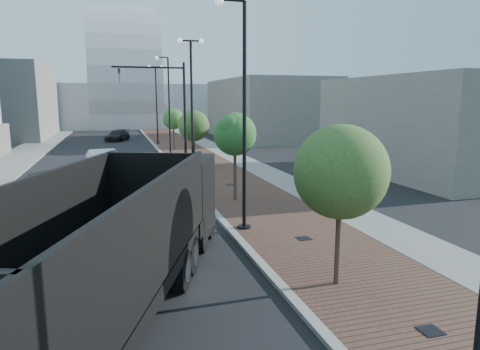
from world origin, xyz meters
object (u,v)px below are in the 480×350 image
object	(u,v)px
dump_truck	(146,231)
white_sedan	(104,161)
dark_car_mid	(98,165)
pedestrian	(310,182)

from	to	relation	value
dump_truck	white_sedan	distance (m)	21.09
dark_car_mid	pedestrian	xyz separation A→B (m)	(11.58, -12.01, 0.36)
dark_car_mid	white_sedan	bearing A→B (deg)	31.63
pedestrian	dark_car_mid	bearing A→B (deg)	-21.88
pedestrian	dump_truck	bearing A→B (deg)	66.93
dump_truck	white_sedan	xyz separation A→B (m)	(-1.55, 21.02, -0.78)
pedestrian	white_sedan	bearing A→B (deg)	-23.52
dump_truck	dark_car_mid	size ratio (longest dim) A/B	3.44
white_sedan	dark_car_mid	xyz separation A→B (m)	(-0.48, -0.18, -0.27)
dark_car_mid	pedestrian	size ratio (longest dim) A/B	2.19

